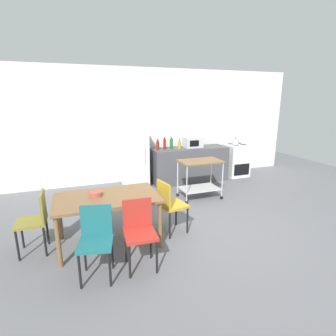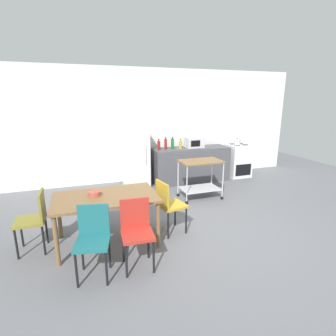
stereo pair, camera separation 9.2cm
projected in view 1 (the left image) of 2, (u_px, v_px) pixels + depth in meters
ground_plane at (205, 230)px, 4.47m from camera, size 12.00×12.00×0.00m
back_wall at (150, 126)px, 7.01m from camera, size 8.40×0.12×2.90m
kitchen_counter at (190, 164)px, 7.01m from camera, size 2.00×0.64×0.90m
dining_table at (107, 202)px, 3.90m from camera, size 1.50×0.90×0.75m
chair_teal at (96, 237)px, 3.20m from camera, size 0.48×0.48×0.89m
chair_olive at (36, 218)px, 3.71m from camera, size 0.41×0.41×0.89m
chair_red at (139, 229)px, 3.40m from camera, size 0.42×0.42×0.89m
chair_mustard at (170, 203)px, 4.25m from camera, size 0.47×0.47×0.89m
stove_oven at (236, 160)px, 7.51m from camera, size 0.60×0.61×0.92m
refrigerator at (135, 156)px, 6.54m from camera, size 0.60×0.63×1.55m
kitchen_cart at (200, 173)px, 5.77m from camera, size 0.91×0.57×0.85m
bottle_wine at (158, 145)px, 6.61m from camera, size 0.07×0.07×0.27m
bottle_sesame_oil at (165, 144)px, 6.65m from camera, size 0.07×0.07×0.31m
bottle_hot_sauce at (171, 144)px, 6.75m from camera, size 0.08×0.08×0.29m
bottle_soy_sauce at (179, 145)px, 6.73m from camera, size 0.07×0.07×0.25m
microwave at (193, 142)px, 6.94m from camera, size 0.46×0.35×0.26m
fruit_bowl at (96, 194)px, 3.89m from camera, size 0.18×0.18×0.07m
kettle at (236, 142)px, 7.24m from camera, size 0.24×0.17×0.19m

